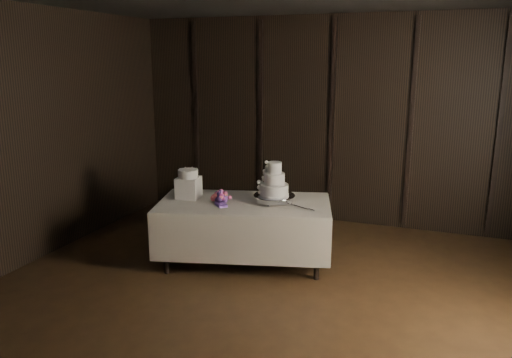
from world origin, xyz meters
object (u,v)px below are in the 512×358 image
object	(u,v)px
small_cake	(188,173)
cake_stand	(274,199)
bouquet	(221,197)
box_pedestal	(189,188)
display_table	(244,230)
wedding_cake	(272,182)

from	to	relation	value
small_cake	cake_stand	bearing A→B (deg)	9.00
bouquet	box_pedestal	xyz separation A→B (m)	(-0.46, 0.06, 0.06)
cake_stand	bouquet	size ratio (longest dim) A/B	1.25
display_table	box_pedestal	size ratio (longest dim) A/B	8.43
wedding_cake	small_cake	distance (m)	1.01
display_table	wedding_cake	world-z (taller)	wedding_cake
display_table	wedding_cake	size ratio (longest dim) A/B	5.63
wedding_cake	bouquet	world-z (taller)	wedding_cake
bouquet	small_cake	bearing A→B (deg)	172.52
display_table	small_cake	xyz separation A→B (m)	(-0.69, -0.05, 0.64)
box_pedestal	small_cake	bearing A→B (deg)	0.00
bouquet	cake_stand	bearing A→B (deg)	21.27
box_pedestal	small_cake	xyz separation A→B (m)	(0.00, 0.00, 0.17)
display_table	wedding_cake	bearing A→B (deg)	1.84
wedding_cake	display_table	bearing A→B (deg)	-167.53
cake_stand	wedding_cake	world-z (taller)	wedding_cake
display_table	bouquet	xyz separation A→B (m)	(-0.24, -0.11, 0.41)
cake_stand	wedding_cake	distance (m)	0.20
wedding_cake	bouquet	distance (m)	0.61
display_table	wedding_cake	distance (m)	0.67
bouquet	box_pedestal	distance (m)	0.46
box_pedestal	cake_stand	bearing A→B (deg)	9.00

